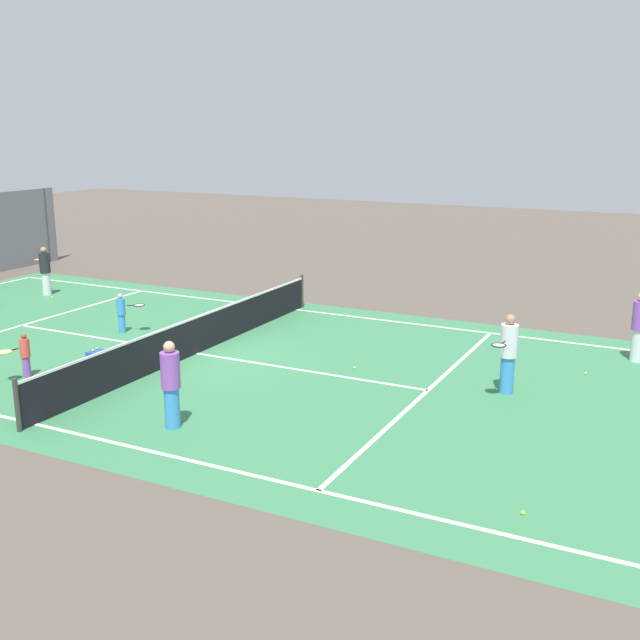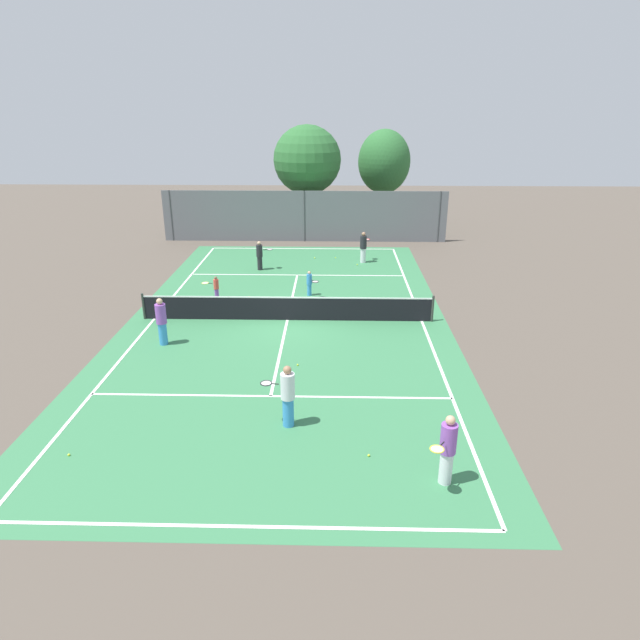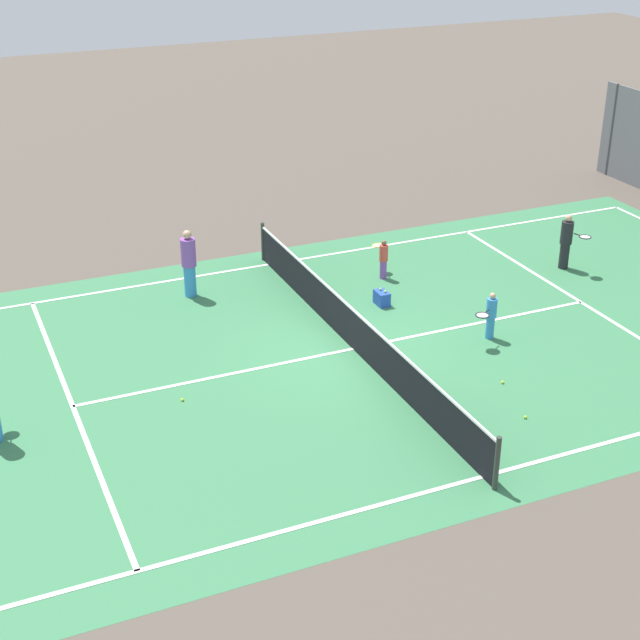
# 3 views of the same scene
# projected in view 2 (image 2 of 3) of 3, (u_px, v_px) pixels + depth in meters

# --- Properties ---
(ground_plane) EXTENTS (80.00, 80.00, 0.00)m
(ground_plane) POSITION_uv_depth(u_px,v_px,m) (287.00, 320.00, 22.93)
(ground_plane) COLOR brown
(court_surface) EXTENTS (13.00, 25.00, 0.01)m
(court_surface) POSITION_uv_depth(u_px,v_px,m) (287.00, 320.00, 22.93)
(court_surface) COLOR #387A4C
(court_surface) RESTS_ON ground_plane
(tennis_net) EXTENTS (11.90, 0.10, 1.10)m
(tennis_net) POSITION_uv_depth(u_px,v_px,m) (287.00, 308.00, 22.75)
(tennis_net) COLOR #333833
(tennis_net) RESTS_ON ground_plane
(perimeter_fence) EXTENTS (18.00, 0.12, 3.20)m
(perimeter_fence) POSITION_uv_depth(u_px,v_px,m) (304.00, 216.00, 35.39)
(perimeter_fence) COLOR slate
(perimeter_fence) RESTS_ON ground_plane
(tree_0) EXTENTS (4.43, 4.43, 7.05)m
(tree_0) POSITION_uv_depth(u_px,v_px,m) (307.00, 160.00, 36.51)
(tree_0) COLOR brown
(tree_0) RESTS_ON ground_plane
(tree_1) EXTENTS (3.62, 3.80, 6.67)m
(tree_1) POSITION_uv_depth(u_px,v_px,m) (384.00, 162.00, 38.81)
(tree_1) COLOR brown
(tree_1) RESTS_ON ground_plane
(player_0) EXTENTS (0.64, 0.79, 1.16)m
(player_0) POSITION_uv_depth(u_px,v_px,m) (310.00, 283.00, 25.63)
(player_0) COLOR #388CD8
(player_0) RESTS_ON ground_plane
(player_1) EXTENTS (0.62, 0.94, 1.71)m
(player_1) POSITION_uv_depth(u_px,v_px,m) (363.00, 247.00, 30.89)
(player_1) COLOR silver
(player_1) RESTS_ON ground_plane
(player_2) EXTENTS (0.38, 0.38, 1.79)m
(player_2) POSITION_uv_depth(u_px,v_px,m) (162.00, 321.00, 20.31)
(player_2) COLOR #388CD8
(player_2) RESTS_ON ground_plane
(player_3) EXTENTS (0.77, 0.90, 1.79)m
(player_3) POSITION_uv_depth(u_px,v_px,m) (447.00, 449.00, 12.80)
(player_3) COLOR silver
(player_3) RESTS_ON ground_plane
(player_4) EXTENTS (0.91, 0.57, 1.54)m
(player_4) POSITION_uv_depth(u_px,v_px,m) (260.00, 255.00, 29.55)
(player_4) COLOR #232328
(player_4) RESTS_ON ground_plane
(player_5) EXTENTS (0.97, 0.47, 1.82)m
(player_5) POSITION_uv_depth(u_px,v_px,m) (287.00, 395.00, 15.12)
(player_5) COLOR #388CD8
(player_5) RESTS_ON ground_plane
(player_6) EXTENTS (0.81, 0.39, 1.08)m
(player_6) POSITION_uv_depth(u_px,v_px,m) (215.00, 287.00, 25.13)
(player_6) COLOR purple
(player_6) RESTS_ON ground_plane
(ball_crate) EXTENTS (0.45, 0.28, 0.43)m
(ball_crate) POSITION_uv_depth(u_px,v_px,m) (247.00, 302.00, 24.49)
(ball_crate) COLOR blue
(ball_crate) RESTS_ON ground_plane
(tennis_ball_0) EXTENTS (0.07, 0.07, 0.07)m
(tennis_ball_0) POSITION_uv_depth(u_px,v_px,m) (357.00, 265.00, 30.66)
(tennis_ball_0) COLOR #CCE533
(tennis_ball_0) RESTS_ON ground_plane
(tennis_ball_1) EXTENTS (0.07, 0.07, 0.07)m
(tennis_ball_1) POSITION_uv_depth(u_px,v_px,m) (369.00, 455.00, 14.08)
(tennis_ball_1) COLOR #CCE533
(tennis_ball_1) RESTS_ON ground_plane
(tennis_ball_2) EXTENTS (0.07, 0.07, 0.07)m
(tennis_ball_2) POSITION_uv_depth(u_px,v_px,m) (315.00, 258.00, 31.95)
(tennis_ball_2) COLOR #CCE533
(tennis_ball_2) RESTS_ON ground_plane
(tennis_ball_3) EXTENTS (0.07, 0.07, 0.07)m
(tennis_ball_3) POSITION_uv_depth(u_px,v_px,m) (298.00, 365.00, 18.94)
(tennis_ball_3) COLOR #CCE533
(tennis_ball_3) RESTS_ON ground_plane
(tennis_ball_4) EXTENTS (0.07, 0.07, 0.07)m
(tennis_ball_4) POSITION_uv_depth(u_px,v_px,m) (69.00, 455.00, 14.10)
(tennis_ball_4) COLOR #CCE533
(tennis_ball_4) RESTS_ON ground_plane
(tennis_ball_5) EXTENTS (0.07, 0.07, 0.07)m
(tennis_ball_5) POSITION_uv_depth(u_px,v_px,m) (384.00, 305.00, 24.58)
(tennis_ball_5) COLOR #CCE533
(tennis_ball_5) RESTS_ON ground_plane
(tennis_ball_6) EXTENTS (0.07, 0.07, 0.07)m
(tennis_ball_6) POSITION_uv_depth(u_px,v_px,m) (352.00, 302.00, 24.96)
(tennis_ball_6) COLOR #CCE533
(tennis_ball_6) RESTS_ON ground_plane
(tennis_ball_7) EXTENTS (0.07, 0.07, 0.07)m
(tennis_ball_7) POSITION_uv_depth(u_px,v_px,m) (336.00, 258.00, 32.03)
(tennis_ball_7) COLOR #CCE533
(tennis_ball_7) RESTS_ON ground_plane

